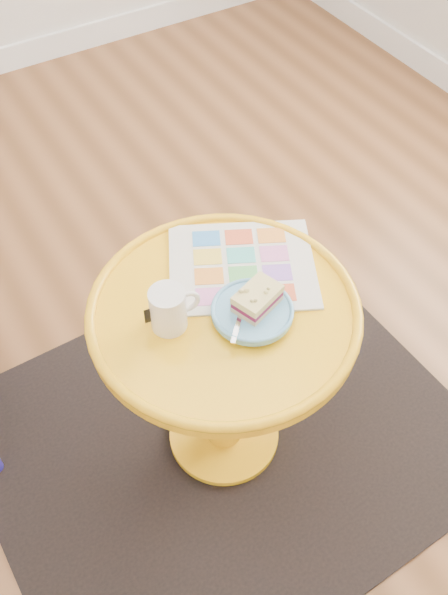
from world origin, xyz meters
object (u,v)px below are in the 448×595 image
side_table (224,352)px  plate (252,312)px  newspaper (242,266)px  mug (169,308)px

side_table → plate: plate is taller
side_table → plate: size_ratio=3.40×
newspaper → plate: plate is taller
newspaper → plate: bearing=-86.7°
side_table → plate: bearing=-51.0°
mug → plate: size_ratio=0.63×
newspaper → plate: 0.15m
side_table → mug: bearing=168.5°
plate → newspaper: bearing=65.9°
side_table → plate: (0.04, -0.05, 0.18)m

